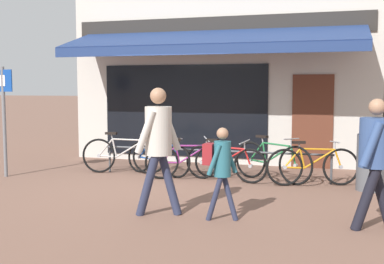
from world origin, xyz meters
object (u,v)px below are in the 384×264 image
Objects in this scene: bicycle_green at (272,161)px; pedestrian_adult at (158,138)px; bicycle_purple at (187,160)px; litter_bin at (371,160)px; parking_sign at (4,109)px; pedestrian_second_adult at (376,151)px; pedestrian_child at (220,162)px; bicycle_silver at (124,155)px; bicycle_red at (225,163)px; bicycle_orange at (313,166)px; bicycle_blue at (158,158)px.

bicycle_green is 3.27m from pedestrian_adult.
bicycle_purple is 3.44m from litter_bin.
pedestrian_second_adult is at bearing -13.93° from parking_sign.
pedestrian_adult reaches higher than bicycle_green.
pedestrian_child is (0.90, -0.01, -0.30)m from pedestrian_adult.
pedestrian_adult reaches higher than bicycle_silver.
bicycle_red is at bearing 106.17° from pedestrian_child.
bicycle_orange is 0.99× the size of pedestrian_second_adult.
parking_sign is at bearing 160.92° from pedestrian_second_adult.
bicycle_green is 0.96× the size of bicycle_orange.
pedestrian_adult is at bearing -144.88° from bicycle_orange.
bicycle_red is at bearing 163.63° from bicycle_orange.
litter_bin is at bearing 16.57° from bicycle_green.
bicycle_blue is at bearing 129.40° from pedestrian_child.
pedestrian_second_adult is (1.65, -2.77, 0.62)m from bicycle_green.
litter_bin reaches higher than bicycle_orange.
litter_bin is (0.12, 2.42, -0.46)m from pedestrian_second_adult.
pedestrian_second_adult is (3.31, -2.55, 0.65)m from bicycle_purple.
bicycle_red is at bearing 10.18° from parking_sign.
bicycle_silver is 1.67× the size of litter_bin.
bicycle_silver is 1.09× the size of bicycle_orange.
pedestrian_second_adult is at bearing -89.88° from bicycle_orange.
pedestrian_child is (-1.11, -2.76, 0.44)m from bicycle_orange.
parking_sign reaches higher than litter_bin.
bicycle_silver is 1.00× the size of pedestrian_adult.
bicycle_silver is 1.46m from bicycle_purple.
bicycle_blue is 4.91m from pedestrian_second_adult.
pedestrian_child is at bearing -128.99° from litter_bin.
pedestrian_child reaches higher than bicycle_purple.
pedestrian_second_adult reaches higher than bicycle_orange.
parking_sign is at bearing -174.25° from litter_bin.
pedestrian_adult is at bearing -175.70° from pedestrian_child.
litter_bin is (2.64, -0.08, 0.18)m from bicycle_red.
bicycle_blue is 1.51m from bicycle_red.
bicycle_blue is at bearing -5.95° from bicycle_silver.
bicycle_red is at bearing -135.58° from bicycle_green.
parking_sign is (-5.27, -1.05, 0.98)m from bicycle_green.
pedestrian_adult is (-2.00, -2.75, 0.73)m from bicycle_orange.
bicycle_blue is at bearing 140.25° from pedestrian_second_adult.
bicycle_blue is at bearing 175.30° from litter_bin.
bicycle_blue is 0.73× the size of parking_sign.
parking_sign is at bearing 167.27° from bicycle_purple.
bicycle_blue is 3.25m from parking_sign.
pedestrian_adult is 4.46m from parking_sign.
bicycle_blue is at bearing -179.39° from bicycle_red.
bicycle_orange is 1.03m from litter_bin.
pedestrian_second_adult is (4.01, -2.76, 0.65)m from bicycle_blue.
pedestrian_child is at bearing -130.65° from bicycle_orange.
bicycle_green reaches higher than bicycle_blue.
bicycle_red is (0.79, -0.05, -0.00)m from bicycle_purple.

